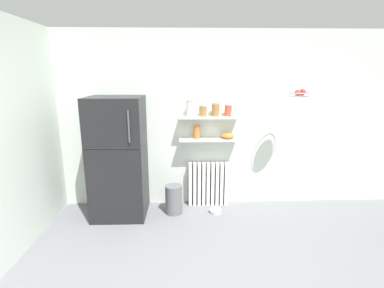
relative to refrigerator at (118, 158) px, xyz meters
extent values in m
plane|color=slate|center=(1.28, -1.16, -0.85)|extent=(7.04, 7.04, 0.00)
cube|color=silver|center=(1.28, 0.39, 0.45)|extent=(7.04, 0.10, 2.60)
cube|color=black|center=(0.00, 0.00, 0.00)|extent=(0.73, 0.68, 1.69)
cube|color=#262628|center=(0.00, -0.34, 0.23)|extent=(0.72, 0.01, 0.01)
cylinder|color=#4C4C51|center=(0.24, -0.36, 0.51)|extent=(0.02, 0.02, 0.40)
cube|color=white|center=(1.01, 0.26, -0.51)|extent=(0.05, 0.12, 0.68)
cube|color=white|center=(1.08, 0.26, -0.51)|extent=(0.05, 0.12, 0.68)
cube|color=white|center=(1.15, 0.26, -0.51)|extent=(0.05, 0.12, 0.68)
cube|color=white|center=(1.22, 0.26, -0.51)|extent=(0.05, 0.12, 0.68)
cube|color=white|center=(1.28, 0.26, -0.51)|extent=(0.05, 0.12, 0.68)
cube|color=white|center=(1.35, 0.26, -0.51)|extent=(0.05, 0.12, 0.68)
cube|color=white|center=(1.42, 0.26, -0.51)|extent=(0.05, 0.12, 0.68)
cube|color=white|center=(1.49, 0.26, -0.51)|extent=(0.05, 0.12, 0.68)
cube|color=white|center=(1.56, 0.26, -0.51)|extent=(0.05, 0.12, 0.68)
cube|color=white|center=(1.28, 0.23, 0.20)|extent=(0.87, 0.22, 0.02)
cube|color=white|center=(1.28, 0.23, 0.53)|extent=(0.87, 0.22, 0.02)
cylinder|color=silver|center=(1.01, 0.23, 0.65)|extent=(0.11, 0.11, 0.21)
cylinder|color=gray|center=(1.01, 0.23, 0.76)|extent=(0.11, 0.11, 0.02)
cylinder|color=olive|center=(1.19, 0.23, 0.61)|extent=(0.11, 0.11, 0.14)
cylinder|color=gray|center=(1.19, 0.23, 0.70)|extent=(0.10, 0.10, 0.02)
cylinder|color=olive|center=(1.38, 0.23, 0.63)|extent=(0.11, 0.11, 0.17)
cylinder|color=gray|center=(1.38, 0.23, 0.73)|extent=(0.10, 0.10, 0.02)
cylinder|color=#C64C38|center=(1.56, 0.23, 0.62)|extent=(0.10, 0.10, 0.15)
cylinder|color=gray|center=(1.56, 0.23, 0.70)|extent=(0.09, 0.09, 0.02)
cylinder|color=#CC7033|center=(1.10, 0.23, 0.31)|extent=(0.10, 0.10, 0.20)
ellipsoid|color=orange|center=(1.56, 0.23, 0.25)|extent=(0.19, 0.19, 0.09)
cylinder|color=slate|center=(0.76, -0.01, -0.64)|extent=(0.25, 0.25, 0.42)
cylinder|color=#B7B7BC|center=(1.37, -0.03, -0.82)|extent=(0.18, 0.18, 0.05)
torus|color=#B2B2B7|center=(2.42, -0.13, 0.90)|extent=(0.31, 0.31, 0.01)
cylinder|color=#A8A8AD|center=(2.42, -0.13, 0.86)|extent=(0.25, 0.25, 0.01)
sphere|color=red|center=(2.47, -0.11, 0.90)|extent=(0.08, 0.08, 0.08)
sphere|color=red|center=(2.41, -0.10, 0.90)|extent=(0.07, 0.07, 0.07)
sphere|color=red|center=(2.39, -0.18, 0.90)|extent=(0.07, 0.07, 0.07)
camera|label=1|loc=(0.91, -3.85, 1.14)|focal=26.68mm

